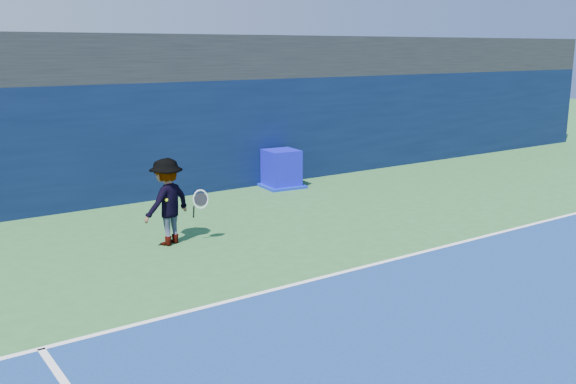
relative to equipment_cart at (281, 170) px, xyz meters
name	(u,v)px	position (x,y,z in m)	size (l,w,h in m)	color
ground	(476,336)	(-3.25, -9.50, -0.48)	(80.00, 80.00, 0.00)	#2D6430
baseline	(337,274)	(-3.25, -6.50, -0.47)	(24.00, 0.10, 0.01)	white
stadium_band	(139,57)	(-3.25, 2.00, 3.12)	(36.00, 3.00, 1.20)	black
back_wall_assembly	(158,139)	(-3.25, 1.00, 1.02)	(36.00, 1.03, 3.00)	#091432
equipment_cart	(281,170)	(0.00, 0.00, 0.00)	(1.21, 1.21, 1.06)	#0E0DC0
tennis_player	(167,202)	(-4.91, -3.18, 0.39)	(1.39, 1.01, 1.74)	white
tennis_ball	(167,200)	(-5.00, -3.37, 0.47)	(0.07, 0.07, 0.07)	#C3E519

